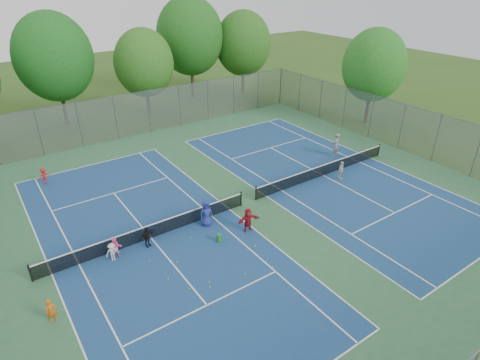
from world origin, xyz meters
name	(u,v)px	position (x,y,z in m)	size (l,w,h in m)	color
ground	(248,203)	(0.00, 0.00, 0.00)	(120.00, 120.00, 0.00)	#2E5019
court_pad	(248,203)	(0.00, 0.00, 0.01)	(32.00, 32.00, 0.01)	#2E623C
court_left	(151,238)	(-7.00, 0.00, 0.02)	(10.97, 23.77, 0.01)	navy
court_right	(323,175)	(7.00, 0.00, 0.02)	(10.97, 23.77, 0.01)	navy
net_left	(150,232)	(-7.00, 0.00, 0.46)	(12.87, 0.10, 0.91)	black
net_right	(324,170)	(7.00, 0.00, 0.46)	(12.87, 0.10, 0.91)	black
fence_north	(149,112)	(0.00, 16.00, 2.00)	(32.00, 0.10, 4.00)	gray
fence_east	(401,127)	(16.00, 0.00, 2.00)	(32.00, 0.10, 4.00)	gray
tree_nl	(54,57)	(-6.00, 23.00, 6.54)	(7.20, 7.20, 10.69)	#443326
tree_nc	(144,63)	(2.00, 21.00, 5.39)	(6.00, 6.00, 8.85)	#443326
tree_nr	(190,36)	(9.00, 24.00, 7.04)	(7.60, 7.60, 11.42)	#443326
tree_ne	(243,44)	(15.00, 22.00, 5.97)	(6.60, 6.60, 9.77)	#443326
tree_side_e	(374,65)	(19.00, 6.00, 5.74)	(6.00, 6.00, 9.20)	#443326
ball_crate	(151,229)	(-6.70, 0.66, 0.13)	(0.31, 0.31, 0.27)	#1848B9
ball_hopper	(219,238)	(-3.89, -2.53, 0.25)	(0.25, 0.25, 0.49)	#25872F
student_a	(51,311)	(-13.09, -3.32, 0.62)	(0.45, 0.30, 1.24)	#D46114
student_b	(116,248)	(-9.21, -0.60, 0.64)	(0.62, 0.49, 1.28)	pink
student_c	(112,252)	(-9.46, -0.68, 0.54)	(0.70, 0.40, 1.09)	silver
student_d	(147,237)	(-7.46, -0.60, 0.65)	(0.76, 0.32, 1.30)	black
student_e	(206,213)	(-3.65, -0.68, 0.85)	(0.83, 0.54, 1.70)	navy
student_f	(248,220)	(-1.91, -2.59, 0.76)	(1.41, 0.45, 1.52)	maroon
child_far_baseline	(44,176)	(-10.59, 10.70, 0.60)	(0.78, 0.45, 1.21)	#AD181A
instructor	(336,145)	(10.39, 2.07, 0.99)	(0.72, 0.47, 1.98)	gray
teen_court_b	(341,171)	(7.59, -1.14, 0.73)	(0.85, 0.36, 1.46)	beige
tennis_ball_0	(255,246)	(-2.50, -4.09, 0.03)	(0.07, 0.07, 0.07)	#C5F037
tennis_ball_1	(149,261)	(-7.95, -1.93, 0.03)	(0.07, 0.07, 0.07)	#CEDF33
tennis_ball_2	(90,281)	(-11.03, -1.62, 0.03)	(0.07, 0.07, 0.07)	#ACCB2F
tennis_ball_3	(210,287)	(-6.28, -5.45, 0.03)	(0.07, 0.07, 0.07)	#CDE936
tennis_ball_4	(168,279)	(-7.72, -3.75, 0.03)	(0.07, 0.07, 0.07)	#E2EF37
tennis_ball_5	(273,267)	(-2.81, -6.07, 0.03)	(0.07, 0.07, 0.07)	#BBCD2F
tennis_ball_6	(245,274)	(-4.31, -5.69, 0.03)	(0.07, 0.07, 0.07)	#AECC2F
tennis_ball_7	(212,237)	(-4.06, -1.93, 0.03)	(0.07, 0.07, 0.07)	yellow
tennis_ball_8	(191,238)	(-5.12, -1.32, 0.03)	(0.07, 0.07, 0.07)	#B8CA2F
tennis_ball_9	(189,289)	(-7.19, -4.99, 0.03)	(0.07, 0.07, 0.07)	#ACC12C
tennis_ball_10	(177,262)	(-6.75, -2.86, 0.03)	(0.07, 0.07, 0.07)	#AAC72E
tennis_ball_11	(209,282)	(-6.13, -5.16, 0.03)	(0.07, 0.07, 0.07)	#CDDD33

